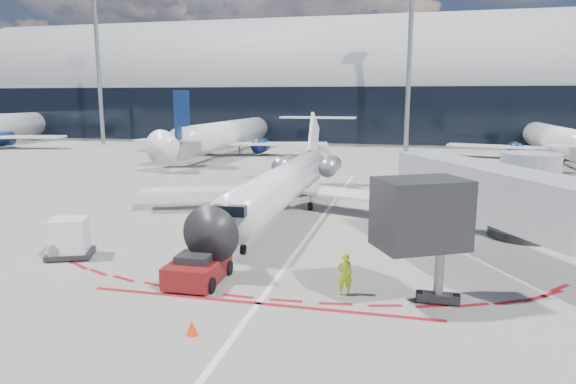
% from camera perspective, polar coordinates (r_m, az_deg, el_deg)
% --- Properties ---
extents(ground, '(260.00, 260.00, 0.00)m').
position_cam_1_polar(ground, '(30.92, 2.76, -4.22)').
color(ground, slate).
rests_on(ground, ground).
extents(apron_centerline, '(0.25, 40.00, 0.01)m').
position_cam_1_polar(apron_centerline, '(32.83, 3.40, -3.34)').
color(apron_centerline, silver).
rests_on(apron_centerline, ground).
extents(apron_stop_bar, '(14.00, 0.25, 0.01)m').
position_cam_1_polar(apron_stop_bar, '(20.29, -3.33, -12.25)').
color(apron_stop_bar, maroon).
rests_on(apron_stop_bar, ground).
extents(terminal_building, '(150.00, 24.15, 24.00)m').
position_cam_1_polar(terminal_building, '(94.55, 10.17, 10.74)').
color(terminal_building, '#9B9EA0').
rests_on(terminal_building, ground).
extents(jet_bridge, '(10.03, 15.20, 4.90)m').
position_cam_1_polar(jet_bridge, '(27.20, 22.31, -0.55)').
color(jet_bridge, '#989AA0').
rests_on(jet_bridge, ground).
extents(light_mast_west, '(0.70, 0.70, 25.00)m').
position_cam_1_polar(light_mast_west, '(92.50, -20.30, 12.74)').
color(light_mast_west, gray).
rests_on(light_mast_west, ground).
extents(light_mast_centre, '(0.70, 0.70, 25.00)m').
position_cam_1_polar(light_mast_centre, '(77.56, 13.32, 13.65)').
color(light_mast_centre, gray).
rests_on(light_mast_centre, ground).
extents(regional_jet, '(21.43, 26.43, 6.62)m').
position_cam_1_polar(regional_jet, '(34.80, -0.11, 1.17)').
color(regional_jet, silver).
rests_on(regional_jet, ground).
extents(pushback_tug, '(2.26, 5.19, 1.34)m').
position_cam_1_polar(pushback_tug, '(22.58, -9.98, -8.40)').
color(pushback_tug, '#5D0E0D').
rests_on(pushback_tug, ground).
extents(ramp_worker, '(0.74, 0.61, 1.76)m').
position_cam_1_polar(ramp_worker, '(20.93, 6.31, -9.02)').
color(ramp_worker, '#C8E418').
rests_on(ramp_worker, ground).
extents(uld_container, '(2.62, 2.45, 1.97)m').
position_cam_1_polar(uld_container, '(27.67, -23.11, -4.75)').
color(uld_container, black).
rests_on(uld_container, ground).
extents(safety_cone_left, '(0.35, 0.35, 0.48)m').
position_cam_1_polar(safety_cone_left, '(27.39, -9.63, -5.78)').
color(safety_cone_left, '#FF3705').
rests_on(safety_cone_left, ground).
extents(safety_cone_right, '(0.39, 0.39, 0.54)m').
position_cam_1_polar(safety_cone_right, '(18.01, -10.62, -14.58)').
color(safety_cone_right, '#FF3705').
rests_on(safety_cone_right, ground).
extents(bg_airliner_1, '(33.22, 35.18, 10.75)m').
position_cam_1_polar(bg_airliner_1, '(71.98, -6.90, 8.45)').
color(bg_airliner_1, silver).
rests_on(bg_airliner_1, ground).
extents(bg_airliner_2, '(30.75, 32.56, 9.95)m').
position_cam_1_polar(bg_airliner_2, '(73.92, 27.67, 7.08)').
color(bg_airliner_2, silver).
rests_on(bg_airliner_2, ground).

